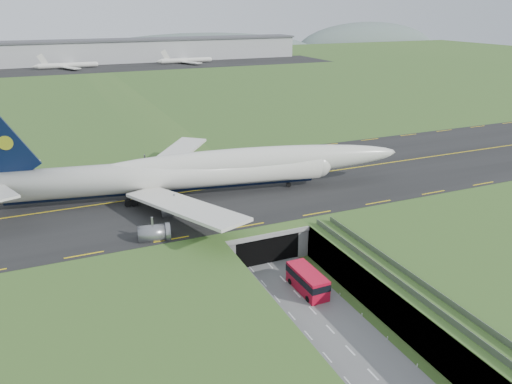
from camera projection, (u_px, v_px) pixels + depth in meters
name	position (u px, v px, depth m)	size (l,w,h in m)	color
ground	(288.00, 286.00, 81.29)	(900.00, 900.00, 0.00)	#2D5622
airfield_deck	(289.00, 270.00, 80.24)	(800.00, 800.00, 6.00)	gray
trench_road	(311.00, 309.00, 74.82)	(12.00, 75.00, 0.20)	slate
taxiway	(220.00, 187.00, 107.51)	(800.00, 44.00, 0.18)	black
tunnel_portal	(249.00, 228.00, 94.48)	(17.00, 22.30, 6.00)	gray
guideway	(426.00, 303.00, 67.11)	(3.00, 53.00, 7.05)	#A8A8A3
jumbo_jet	(197.00, 172.00, 101.45)	(88.56, 57.42, 19.27)	silver
shuttle_tram	(307.00, 281.00, 79.06)	(3.48, 8.72, 3.51)	red
cargo_terminal	(86.00, 52.00, 333.58)	(320.00, 67.00, 15.60)	#B2B2B2
distant_hills	(144.00, 58.00, 476.12)	(700.00, 91.00, 60.00)	slate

